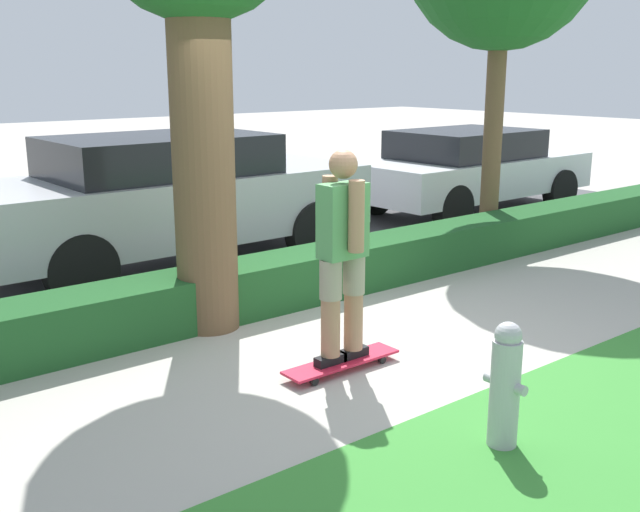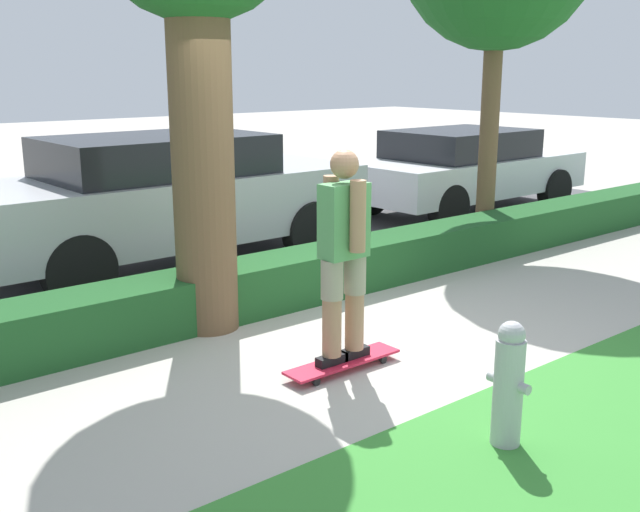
{
  "view_description": "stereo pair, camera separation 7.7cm",
  "coord_description": "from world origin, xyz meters",
  "px_view_note": "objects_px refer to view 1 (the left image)",
  "views": [
    {
      "loc": [
        -4.03,
        -4.18,
        2.26
      ],
      "look_at": [
        -0.21,
        0.6,
        0.74
      ],
      "focal_mm": 42.0,
      "sensor_mm": 36.0,
      "label": 1
    },
    {
      "loc": [
        -4.09,
        -4.13,
        2.26
      ],
      "look_at": [
        -0.21,
        0.6,
        0.74
      ],
      "focal_mm": 42.0,
      "sensor_mm": 36.0,
      "label": 2
    }
  ],
  "objects_px": {
    "skater_person": "(343,252)",
    "skateboard": "(342,362)",
    "parked_car_rear": "(469,168)",
    "fire_hydrant": "(505,385)",
    "parked_car_middle": "(170,196)"
  },
  "relations": [
    {
      "from": "skater_person",
      "to": "skateboard",
      "type": "bearing_deg",
      "value": 7.13
    },
    {
      "from": "skater_person",
      "to": "parked_car_middle",
      "type": "distance_m",
      "value": 3.73
    },
    {
      "from": "skater_person",
      "to": "fire_hydrant",
      "type": "relative_size",
      "value": 2.01
    },
    {
      "from": "skateboard",
      "to": "fire_hydrant",
      "type": "distance_m",
      "value": 1.57
    },
    {
      "from": "parked_car_middle",
      "to": "parked_car_rear",
      "type": "bearing_deg",
      "value": -0.13
    },
    {
      "from": "skater_person",
      "to": "fire_hydrant",
      "type": "xyz_separation_m",
      "value": [
        -0.0,
        -1.53,
        -0.54
      ]
    },
    {
      "from": "parked_car_middle",
      "to": "skateboard",
      "type": "bearing_deg",
      "value": -98.49
    },
    {
      "from": "parked_car_rear",
      "to": "fire_hydrant",
      "type": "xyz_separation_m",
      "value": [
        -5.85,
        -5.28,
        -0.32
      ]
    },
    {
      "from": "skater_person",
      "to": "parked_car_middle",
      "type": "height_order",
      "value": "skater_person"
    },
    {
      "from": "skateboard",
      "to": "parked_car_middle",
      "type": "relative_size",
      "value": 0.21
    },
    {
      "from": "skater_person",
      "to": "parked_car_middle",
      "type": "bearing_deg",
      "value": 82.33
    },
    {
      "from": "skater_person",
      "to": "parked_car_rear",
      "type": "xyz_separation_m",
      "value": [
        5.85,
        3.75,
        -0.22
      ]
    },
    {
      "from": "skateboard",
      "to": "skater_person",
      "type": "distance_m",
      "value": 0.88
    },
    {
      "from": "skateboard",
      "to": "skater_person",
      "type": "bearing_deg",
      "value": -172.87
    },
    {
      "from": "skateboard",
      "to": "skater_person",
      "type": "xyz_separation_m",
      "value": [
        -0.0,
        -0.0,
        0.88
      ]
    }
  ]
}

